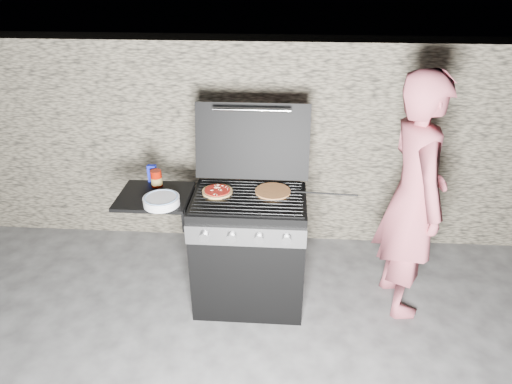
# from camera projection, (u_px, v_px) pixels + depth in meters

# --- Properties ---
(ground) EXTENTS (50.00, 50.00, 0.00)m
(ground) POSITION_uv_depth(u_px,v_px,m) (250.00, 298.00, 3.60)
(ground) COLOR #383736
(stone_wall) EXTENTS (8.00, 0.35, 1.80)m
(stone_wall) POSITION_uv_depth(u_px,v_px,m) (258.00, 142.00, 4.10)
(stone_wall) COLOR gray
(stone_wall) RESTS_ON ground
(gas_grill) EXTENTS (1.34, 0.79, 0.91)m
(gas_grill) POSITION_uv_depth(u_px,v_px,m) (216.00, 249.00, 3.40)
(gas_grill) COLOR black
(gas_grill) RESTS_ON ground
(pizza_topped) EXTENTS (0.22, 0.22, 0.02)m
(pizza_topped) POSITION_uv_depth(u_px,v_px,m) (217.00, 191.00, 3.22)
(pizza_topped) COLOR #CE8843
(pizza_topped) RESTS_ON gas_grill
(pizza_plain) EXTENTS (0.31, 0.31, 0.01)m
(pizza_plain) POSITION_uv_depth(u_px,v_px,m) (273.00, 191.00, 3.22)
(pizza_plain) COLOR #D9954E
(pizza_plain) RESTS_ON gas_grill
(sauce_jar) EXTENTS (0.08, 0.08, 0.12)m
(sauce_jar) POSITION_uv_depth(u_px,v_px,m) (156.00, 178.00, 3.30)
(sauce_jar) COLOR #8B1204
(sauce_jar) RESTS_ON gas_grill
(blue_carton) EXTENTS (0.06, 0.04, 0.13)m
(blue_carton) POSITION_uv_depth(u_px,v_px,m) (152.00, 173.00, 3.36)
(blue_carton) COLOR #101AA7
(blue_carton) RESTS_ON gas_grill
(plate_stack) EXTENTS (0.32, 0.32, 0.06)m
(plate_stack) POSITION_uv_depth(u_px,v_px,m) (161.00, 201.00, 3.07)
(plate_stack) COLOR silver
(plate_stack) RESTS_ON gas_grill
(person) EXTENTS (0.52, 0.71, 1.80)m
(person) POSITION_uv_depth(u_px,v_px,m) (413.00, 198.00, 3.16)
(person) COLOR #BF5864
(person) RESTS_ON ground
(tongs) EXTENTS (0.42, 0.18, 0.09)m
(tongs) POSITION_uv_depth(u_px,v_px,m) (325.00, 193.00, 3.11)
(tongs) COLOR black
(tongs) RESTS_ON gas_grill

